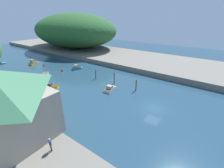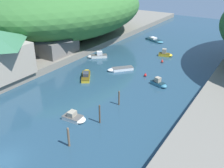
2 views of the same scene
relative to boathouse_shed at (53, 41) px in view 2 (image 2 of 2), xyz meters
The scene contains 17 objects.
water_surface 19.37m from the boathouse_shed, 10.07° to the left, with size 130.00×130.00×0.00m, color #234256.
left_bank 7.93m from the boathouse_shed, 152.46° to the left, with size 22.00×120.00×1.43m.
hillside_left 15.80m from the boathouse_shed, 119.67° to the left, with size 35.12×49.17×15.16m.
boathouse_shed is the anchor object (origin of this frame).
boat_yellow_tender 26.07m from the boathouse_shed, 39.56° to the right, with size 3.42×1.86×1.25m.
boat_small_dinghy 29.28m from the boathouse_shed, 63.58° to the left, with size 6.37×4.32×0.89m.
boat_open_rowboat 13.31m from the boathouse_shed, 18.44° to the right, with size 4.57×5.62×1.22m.
boat_mid_channel 25.58m from the boathouse_shed, ahead, with size 3.44×2.14×1.46m.
boat_red_skiff 25.71m from the boathouse_shed, 37.22° to the left, with size 3.37×2.04×1.75m.
boat_near_quay 10.23m from the boathouse_shed, 38.64° to the left, with size 4.28×3.95×1.46m.
boat_far_right_bank 16.38m from the boathouse_shed, ahead, with size 4.61×4.94×0.58m.
mooring_post_nearest 31.17m from the boathouse_shed, 42.45° to the right, with size 0.28×0.28×2.60m.
mooring_post_second 27.78m from the boathouse_shed, 33.09° to the right, with size 0.23×0.23×2.79m.
mooring_post_middle 24.94m from the boathouse_shed, 22.83° to the right, with size 0.23×0.23×2.36m.
channel_buoy_near 24.25m from the boathouse_shed, 27.41° to the left, with size 0.53×0.53×0.80m.
channel_buoy_far 21.94m from the boathouse_shed, ahead, with size 0.52×0.52×0.78m.
person_by_boathouse 9.38m from the boathouse_shed, 67.60° to the right, with size 0.26×0.40×1.69m.
Camera 2 is at (21.16, -11.11, 19.24)m, focal length 40.00 mm.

